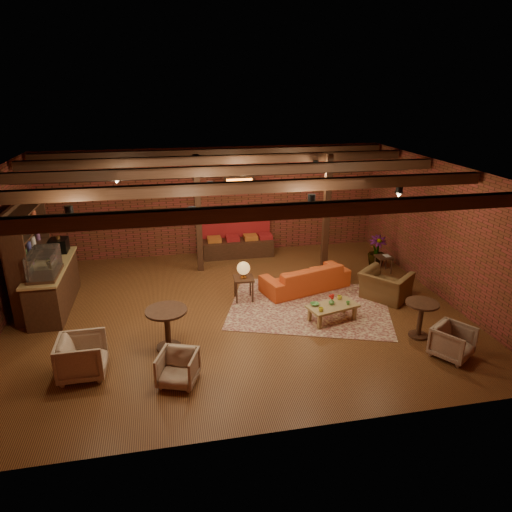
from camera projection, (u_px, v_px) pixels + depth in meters
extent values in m
plane|color=#371B0D|center=(236.00, 310.00, 10.51)|extent=(10.00, 10.00, 0.00)
cube|color=black|center=(234.00, 172.00, 9.38)|extent=(10.00, 8.00, 0.02)
cube|color=brown|center=(215.00, 201.00, 13.61)|extent=(10.00, 0.02, 3.20)
cube|color=brown|center=(280.00, 339.00, 6.28)|extent=(10.00, 0.02, 3.20)
cube|color=brown|center=(443.00, 231.00, 10.86)|extent=(0.02, 8.00, 3.20)
cylinder|color=black|center=(224.00, 174.00, 10.97)|extent=(9.60, 0.12, 0.12)
cube|color=black|center=(198.00, 215.00, 12.22)|extent=(0.16, 0.16, 3.20)
cube|color=black|center=(326.00, 214.00, 12.29)|extent=(0.16, 0.16, 3.20)
imported|color=#337F33|center=(55.00, 255.00, 10.45)|extent=(0.35, 0.39, 0.30)
cube|color=orange|center=(239.00, 182.00, 12.63)|extent=(0.86, 0.06, 0.30)
cube|color=maroon|center=(309.00, 306.00, 10.70)|extent=(4.33, 3.80, 0.01)
imported|color=#C9471C|center=(305.00, 277.00, 11.49)|extent=(2.39, 1.47, 0.65)
cube|color=#9B7A48|center=(333.00, 306.00, 9.93)|extent=(1.20, 0.81, 0.05)
cube|color=#9B7A48|center=(320.00, 322.00, 9.65)|extent=(0.07, 0.07, 0.32)
cube|color=#9B7A48|center=(354.00, 313.00, 10.03)|extent=(0.07, 0.07, 0.32)
cube|color=#9B7A48|center=(310.00, 315.00, 9.97)|extent=(0.07, 0.07, 0.32)
cube|color=#9B7A48|center=(344.00, 306.00, 10.35)|extent=(0.07, 0.07, 0.32)
imported|color=gold|center=(321.00, 310.00, 9.64)|extent=(0.13, 0.13, 0.09)
imported|color=#4F9142|center=(348.00, 303.00, 9.93)|extent=(0.11, 0.11, 0.08)
imported|color=gold|center=(340.00, 297.00, 10.18)|extent=(0.13, 0.13, 0.09)
imported|color=#4F9142|center=(315.00, 304.00, 9.92)|extent=(0.23, 0.23, 0.05)
imported|color=#4F9142|center=(332.00, 302.00, 9.94)|extent=(0.13, 0.13, 0.11)
sphere|color=red|center=(332.00, 296.00, 9.89)|extent=(0.10, 0.10, 0.10)
cube|color=black|center=(244.00, 279.00, 10.83)|extent=(0.49, 0.49, 0.04)
cylinder|color=black|center=(244.00, 290.00, 10.93)|extent=(0.04, 0.04, 0.54)
cylinder|color=olive|center=(244.00, 277.00, 10.82)|extent=(0.16, 0.16, 0.02)
cylinder|color=olive|center=(244.00, 274.00, 10.79)|extent=(0.04, 0.04, 0.22)
sphere|color=orange|center=(243.00, 268.00, 10.73)|extent=(0.31, 0.31, 0.31)
cylinder|color=black|center=(166.00, 311.00, 8.73)|extent=(0.81, 0.81, 0.04)
cylinder|color=black|center=(168.00, 329.00, 8.87)|extent=(0.11, 0.11, 0.79)
cylinder|color=black|center=(169.00, 347.00, 9.01)|extent=(0.48, 0.48, 0.04)
imported|color=beige|center=(82.00, 355.00, 8.05)|extent=(0.75, 0.80, 0.82)
imported|color=beige|center=(178.00, 367.00, 7.85)|extent=(0.80, 0.78, 0.65)
imported|color=brown|center=(386.00, 281.00, 10.93)|extent=(1.21, 1.27, 0.93)
cube|color=black|center=(384.00, 257.00, 12.49)|extent=(0.42, 0.42, 0.04)
cylinder|color=black|center=(383.00, 265.00, 12.58)|extent=(0.04, 0.04, 0.43)
imported|color=black|center=(384.00, 256.00, 12.48)|extent=(0.15, 0.21, 0.02)
cylinder|color=black|center=(422.00, 303.00, 9.17)|extent=(0.66, 0.66, 0.04)
cylinder|color=black|center=(420.00, 320.00, 9.30)|extent=(0.10, 0.10, 0.72)
cylinder|color=black|center=(418.00, 335.00, 9.43)|extent=(0.40, 0.40, 0.04)
imported|color=beige|center=(453.00, 340.00, 8.62)|extent=(0.91, 0.89, 0.69)
imported|color=#4C7F4C|center=(380.00, 221.00, 12.63)|extent=(1.71, 1.71, 2.66)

